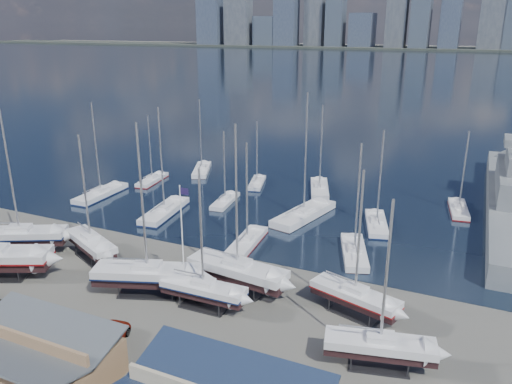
% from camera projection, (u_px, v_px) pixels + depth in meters
% --- Properties ---
extents(ground, '(1400.00, 1400.00, 0.00)m').
position_uv_depth(ground, '(156.00, 287.00, 52.36)').
color(ground, '#605E59').
rests_on(ground, ground).
extents(water, '(1400.00, 600.00, 0.40)m').
position_uv_depth(water, '(440.00, 68.00, 319.88)').
color(water, '#172135').
rests_on(water, ground).
extents(far_shore, '(1400.00, 80.00, 2.20)m').
position_uv_depth(far_shore, '(463.00, 49.00, 543.82)').
color(far_shore, '#2D332D').
rests_on(far_shore, ground).
extents(skyline, '(639.14, 43.80, 107.69)m').
position_uv_depth(skyline, '(459.00, 12.00, 529.44)').
color(skyline, '#475166').
rests_on(skyline, far_shore).
extents(shed_grey, '(12.60, 8.40, 4.17)m').
position_uv_depth(shed_grey, '(30.00, 357.00, 37.87)').
color(shed_grey, '#8C6B4C').
rests_on(shed_grey, ground).
extents(sailboat_cradle_0, '(10.95, 7.61, 17.30)m').
position_uv_depth(sailboat_cradle_0, '(20.00, 236.00, 59.69)').
color(sailboat_cradle_0, '#2D2D33').
rests_on(sailboat_cradle_0, ground).
extents(sailboat_cradle_2, '(9.24, 6.07, 14.81)m').
position_uv_depth(sailboat_cradle_2, '(91.00, 243.00, 58.02)').
color(sailboat_cradle_2, '#2D2D33').
rests_on(sailboat_cradle_2, ground).
extents(sailboat_cradle_3, '(11.39, 6.64, 17.64)m').
position_uv_depth(sailboat_cradle_3, '(148.00, 275.00, 50.35)').
color(sailboat_cradle_3, '#2D2D33').
rests_on(sailboat_cradle_3, ground).
extents(sailboat_cradle_4, '(10.96, 4.08, 17.37)m').
position_uv_depth(sailboat_cradle_4, '(237.00, 271.00, 51.16)').
color(sailboat_cradle_4, '#2D2D33').
rests_on(sailboat_cradle_4, ground).
extents(sailboat_cradle_5, '(8.60, 2.55, 13.99)m').
position_uv_depth(sailboat_cradle_5, '(203.00, 289.00, 47.88)').
color(sailboat_cradle_5, '#2D2D33').
rests_on(sailboat_cradle_5, ground).
extents(sailboat_cradle_6, '(9.09, 4.88, 14.28)m').
position_uv_depth(sailboat_cradle_6, '(355.00, 296.00, 46.64)').
color(sailboat_cradle_6, '#2D2D33').
rests_on(sailboat_cradle_6, ground).
extents(sailboat_cradle_7, '(9.00, 4.35, 14.30)m').
position_uv_depth(sailboat_cradle_7, '(380.00, 346.00, 39.41)').
color(sailboat_cradle_7, '#2D2D33').
rests_on(sailboat_cradle_7, ground).
extents(sailboat_moored_0, '(3.25, 10.62, 15.75)m').
position_uv_depth(sailboat_moored_0, '(101.00, 195.00, 79.71)').
color(sailboat_moored_0, black).
rests_on(sailboat_moored_0, water).
extents(sailboat_moored_1, '(3.39, 8.48, 12.33)m').
position_uv_depth(sailboat_moored_1, '(152.00, 180.00, 87.09)').
color(sailboat_moored_1, black).
rests_on(sailboat_moored_1, water).
extents(sailboat_moored_2, '(6.15, 9.65, 14.16)m').
position_uv_depth(sailboat_moored_2, '(202.00, 171.00, 92.90)').
color(sailboat_moored_2, black).
rests_on(sailboat_moored_2, water).
extents(sailboat_moored_3, '(4.48, 11.20, 16.28)m').
position_uv_depth(sailboat_moored_3, '(165.00, 212.00, 72.18)').
color(sailboat_moored_3, black).
rests_on(sailboat_moored_3, water).
extents(sailboat_moored_4, '(3.20, 8.03, 11.79)m').
position_uv_depth(sailboat_moored_4, '(225.00, 201.00, 76.64)').
color(sailboat_moored_4, black).
rests_on(sailboat_moored_4, water).
extents(sailboat_moored_5, '(4.22, 8.04, 11.58)m').
position_uv_depth(sailboat_moored_5, '(257.00, 184.00, 85.38)').
color(sailboat_moored_5, black).
rests_on(sailboat_moored_5, water).
extents(sailboat_moored_6, '(3.38, 9.34, 13.67)m').
position_uv_depth(sailboat_moored_6, '(247.00, 243.00, 62.17)').
color(sailboat_moored_6, black).
rests_on(sailboat_moored_6, water).
extents(sailboat_moored_7, '(6.13, 12.74, 18.55)m').
position_uv_depth(sailboat_moored_7, '(304.00, 216.00, 70.86)').
color(sailboat_moored_7, black).
rests_on(sailboat_moored_7, water).
extents(sailboat_moored_8, '(5.89, 10.32, 14.88)m').
position_uv_depth(sailboat_moored_8, '(319.00, 189.00, 82.31)').
color(sailboat_moored_8, black).
rests_on(sailboat_moored_8, water).
extents(sailboat_moored_9, '(5.52, 9.84, 14.32)m').
position_uv_depth(sailboat_moored_9, '(354.00, 253.00, 59.25)').
color(sailboat_moored_9, black).
rests_on(sailboat_moored_9, water).
extents(sailboat_moored_10, '(5.06, 9.68, 13.93)m').
position_uv_depth(sailboat_moored_10, '(376.00, 225.00, 67.75)').
color(sailboat_moored_10, black).
rests_on(sailboat_moored_10, water).
extents(sailboat_moored_11, '(3.62, 8.70, 12.61)m').
position_uv_depth(sailboat_moored_11, '(459.00, 210.00, 73.18)').
color(sailboat_moored_11, black).
rests_on(sailboat_moored_11, water).
extents(car_b, '(4.40, 1.82, 1.42)m').
position_uv_depth(car_b, '(11.00, 310.00, 46.76)').
color(car_b, gray).
rests_on(car_b, ground).
extents(car_c, '(3.07, 5.42, 1.43)m').
position_uv_depth(car_c, '(105.00, 339.00, 42.42)').
color(car_c, gray).
rests_on(car_c, ground).
extents(car_d, '(3.46, 4.79, 1.29)m').
position_uv_depth(car_d, '(174.00, 371.00, 38.59)').
color(car_d, gray).
rests_on(car_d, ground).
extents(flagpole, '(1.01, 0.12, 11.44)m').
position_uv_depth(flagpole, '(183.00, 232.00, 49.54)').
color(flagpole, white).
rests_on(flagpole, ground).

